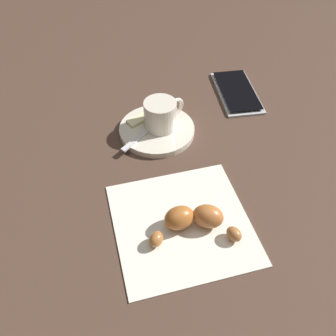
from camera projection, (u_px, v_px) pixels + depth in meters
ground_plane at (160, 177)px, 0.61m from camera, size 1.80×1.80×0.00m
saucer at (157, 130)px, 0.68m from camera, size 0.14×0.14×0.01m
espresso_cup at (161, 114)px, 0.66m from camera, size 0.06×0.08×0.05m
teaspoon at (155, 124)px, 0.68m from camera, size 0.09×0.12×0.01m
sugar_packet at (144, 117)px, 0.69m from camera, size 0.05×0.07×0.01m
napkin at (182, 223)px, 0.54m from camera, size 0.20×0.20×0.00m
croissant at (193, 220)px, 0.53m from camera, size 0.08×0.13×0.03m
cell_phone at (237, 92)px, 0.76m from camera, size 0.16×0.09×0.01m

